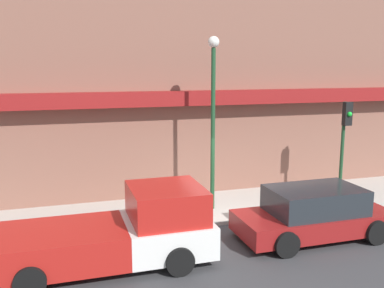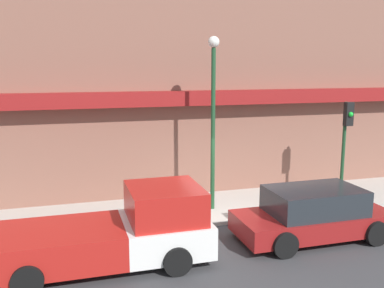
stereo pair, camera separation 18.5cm
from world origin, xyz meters
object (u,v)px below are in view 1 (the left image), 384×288
(pickup_truck, at_px, (119,232))
(parked_car, at_px, (314,214))
(fire_hydrant, at_px, (171,211))
(traffic_light, at_px, (345,133))
(street_lamp, at_px, (213,104))

(pickup_truck, distance_m, parked_car, 5.45)
(fire_hydrant, bearing_deg, traffic_light, 2.94)
(street_lamp, xyz_separation_m, traffic_light, (4.66, -0.44, -1.09))
(pickup_truck, relative_size, street_lamp, 0.94)
(pickup_truck, height_order, traffic_light, traffic_light)
(traffic_light, bearing_deg, street_lamp, 174.60)
(parked_car, distance_m, fire_hydrant, 4.19)
(pickup_truck, bearing_deg, street_lamp, 39.31)
(parked_car, bearing_deg, pickup_truck, -179.08)
(pickup_truck, relative_size, traffic_light, 1.52)
(traffic_light, bearing_deg, fire_hydrant, -177.06)
(fire_hydrant, relative_size, street_lamp, 0.11)
(street_lamp, distance_m, traffic_light, 4.81)
(parked_car, relative_size, fire_hydrant, 6.93)
(pickup_truck, height_order, parked_car, pickup_truck)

